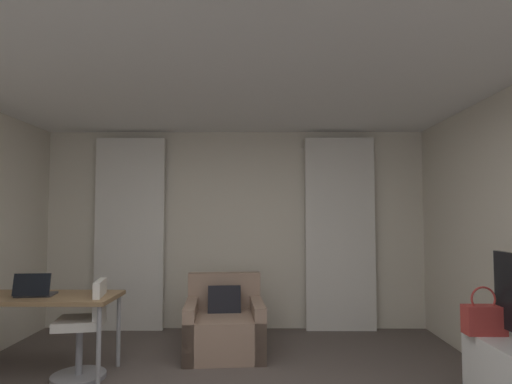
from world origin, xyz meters
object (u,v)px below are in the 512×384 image
object	(u,v)px
desk	(36,302)
desk_chair	(84,334)
armchair	(224,327)
laptop	(35,291)
handbag_primary	(484,319)

from	to	relation	value
desk	desk_chair	bearing A→B (deg)	-6.37
armchair	laptop	world-z (taller)	laptop
laptop	desk_chair	bearing A→B (deg)	-1.09
armchair	desk	xyz separation A→B (m)	(-1.70, -0.67, 0.40)
armchair	handbag_primary	distance (m)	2.52
desk	desk_chair	world-z (taller)	desk_chair
armchair	desk	world-z (taller)	armchair
desk_chair	laptop	bearing A→B (deg)	178.91
handbag_primary	laptop	bearing A→B (deg)	171.22
handbag_primary	armchair	bearing A→B (deg)	148.30
desk_chair	handbag_primary	world-z (taller)	handbag_primary
handbag_primary	desk	bearing A→B (deg)	170.59
desk	laptop	size ratio (longest dim) A/B	4.26
desk	handbag_primary	size ratio (longest dim) A/B	4.01
desk_chair	handbag_primary	xyz separation A→B (m)	(3.34, -0.58, 0.29)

